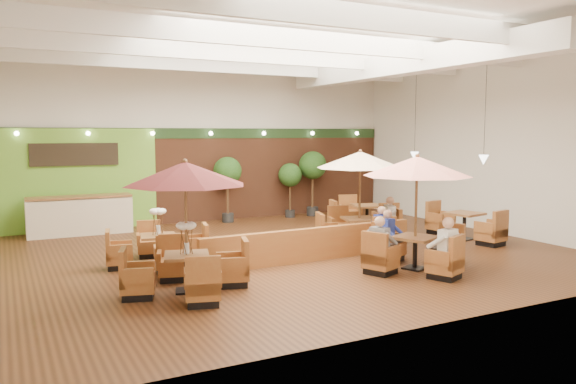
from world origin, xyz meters
TOP-DOWN VIEW (x-y plane):
  - room at (0.25, 1.22)m, footprint 14.04×14.00m
  - service_counter at (-4.40, 5.10)m, footprint 3.00×0.75m
  - booth_divider at (0.10, -1.15)m, footprint 5.75×0.38m
  - table_0 at (-3.36, -2.35)m, footprint 2.64×2.64m
  - table_1 at (1.76, -2.93)m, footprint 2.72×2.72m
  - table_2 at (2.19, -0.10)m, footprint 2.69×2.69m
  - table_3 at (-3.28, 0.15)m, footprint 2.45×2.45m
  - table_4 at (5.36, -0.79)m, footprint 1.04×2.75m
  - table_5 at (3.64, 2.01)m, footprint 1.91×2.74m
  - topiary_0 at (0.44, 5.30)m, footprint 0.97×0.97m
  - topiary_1 at (2.85, 5.30)m, footprint 0.85×0.85m
  - topiary_2 at (3.79, 5.30)m, footprint 1.03×1.03m
  - diner_0 at (1.76, -3.88)m, footprint 0.47×0.42m
  - diner_1 at (1.76, -1.98)m, footprint 0.43×0.41m
  - diner_2 at (0.80, -2.93)m, footprint 0.41×0.45m
  - diner_3 at (2.19, -1.06)m, footprint 0.40×0.36m
  - diner_4 at (3.14, -0.10)m, footprint 0.42×0.46m

SIDE VIEW (x-z plane):
  - table_5 at x=3.64m, z-range -0.12..0.85m
  - table_4 at x=5.36m, z-range -0.12..0.88m
  - booth_divider at x=0.10m, z-range 0.00..0.80m
  - table_3 at x=-3.28m, z-range -0.33..1.16m
  - service_counter at x=-4.40m, z-range -0.01..1.17m
  - diner_3 at x=2.19m, z-range 0.37..1.10m
  - diner_1 at x=1.76m, z-range 0.36..1.13m
  - diner_2 at x=0.80m, z-range 0.36..1.17m
  - diner_4 at x=3.14m, z-range 0.35..1.18m
  - diner_0 at x=1.76m, z-range 0.35..1.21m
  - topiary_1 at x=2.85m, z-range 0.48..2.46m
  - topiary_0 at x=0.44m, z-range 0.55..2.81m
  - table_0 at x=-3.36m, z-range 0.46..3.03m
  - table_1 at x=1.76m, z-range 0.47..3.08m
  - topiary_2 at x=3.79m, z-range 0.59..2.98m
  - table_2 at x=2.19m, z-range 0.48..3.10m
  - room at x=0.25m, z-range 0.87..6.39m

